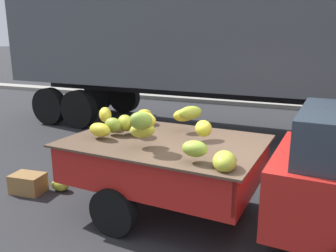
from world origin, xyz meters
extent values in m
plane|color=#28282B|center=(0.00, 0.00, 0.00)|extent=(220.00, 220.00, 0.00)
cube|color=gray|center=(0.00, 9.28, 0.08)|extent=(80.00, 0.80, 0.16)
cube|color=#B21E19|center=(-0.95, 0.25, 0.58)|extent=(2.65, 1.91, 0.08)
cube|color=#B21E19|center=(-0.90, 1.10, 0.84)|extent=(2.55, 0.20, 0.44)
cube|color=#B21E19|center=(-1.00, -0.61, 0.84)|extent=(2.55, 0.20, 0.44)
cube|color=#B21E19|center=(0.30, 0.17, 0.84)|extent=(0.15, 1.76, 0.44)
cube|color=#B21E19|center=(-2.20, 0.32, 0.84)|extent=(0.15, 1.76, 0.44)
cube|color=#B21914|center=(-0.90, 1.13, 0.80)|extent=(2.45, 0.16, 0.07)
cube|color=brown|center=(-0.95, 0.25, 1.07)|extent=(2.78, 2.03, 0.03)
ellipsoid|color=olive|center=(-1.75, 0.17, 1.24)|extent=(0.34, 0.27, 0.22)
ellipsoid|color=gold|center=(-0.28, -0.12, 1.41)|extent=(0.30, 0.35, 0.19)
ellipsoid|color=gold|center=(-0.87, 0.77, 1.34)|extent=(0.38, 0.41, 0.19)
ellipsoid|color=gold|center=(-1.64, 0.95, 1.24)|extent=(0.25, 0.33, 0.20)
ellipsoid|color=#A1AB2F|center=(0.08, -0.50, 1.16)|extent=(0.35, 0.42, 0.23)
ellipsoid|color=yellow|center=(-2.07, 0.47, 1.30)|extent=(0.35, 0.37, 0.23)
ellipsoid|color=#94A12B|center=(-0.66, 0.47, 1.45)|extent=(0.37, 0.41, 0.19)
ellipsoid|color=olive|center=(-0.28, -0.46, 1.25)|extent=(0.33, 0.27, 0.18)
ellipsoid|color=olive|center=(-1.01, -0.36, 1.49)|extent=(0.34, 0.30, 0.22)
ellipsoid|color=gold|center=(-1.81, -0.07, 1.22)|extent=(0.43, 0.32, 0.19)
ellipsoid|color=gold|center=(-1.39, 0.27, 1.28)|extent=(0.25, 0.35, 0.20)
ellipsoid|color=yellow|center=(-1.03, -0.26, 1.47)|extent=(0.37, 0.26, 0.21)
ellipsoid|color=#A2A62A|center=(-1.60, 0.28, 1.26)|extent=(0.38, 0.37, 0.24)
ellipsoid|color=gold|center=(-1.10, -0.15, 1.30)|extent=(0.41, 0.40, 0.19)
cylinder|color=black|center=(-1.20, 1.11, 0.32)|extent=(0.65, 0.24, 0.64)
cylinder|color=black|center=(-1.30, -0.58, 0.32)|extent=(0.65, 0.24, 0.64)
cube|color=#4C5156|center=(-1.53, 4.88, 2.60)|extent=(12.07, 2.86, 2.70)
cube|color=black|center=(-1.53, 4.88, 1.10)|extent=(11.05, 0.74, 0.30)
cylinder|color=black|center=(-5.09, 6.19, 0.54)|extent=(1.09, 0.33, 1.08)
cylinder|color=black|center=(-5.16, 3.79, 0.54)|extent=(1.09, 0.33, 1.08)
cylinder|color=black|center=(-6.17, 6.22, 0.54)|extent=(1.09, 0.33, 1.08)
cylinder|color=black|center=(-6.24, 3.82, 0.54)|extent=(1.09, 0.33, 1.08)
ellipsoid|color=#A5AD30|center=(-2.83, 0.19, 0.10)|extent=(0.34, 0.21, 0.19)
cube|color=olive|center=(-3.27, -0.06, 0.16)|extent=(0.56, 0.42, 0.31)
camera|label=1|loc=(0.90, -3.99, 2.44)|focal=36.87mm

